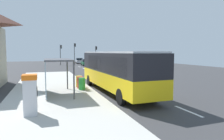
{
  "coord_description": "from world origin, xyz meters",
  "views": [
    {
      "loc": [
        -7.01,
        -14.75,
        3.17
      ],
      "look_at": [
        -1.0,
        3.09,
        1.5
      ],
      "focal_mm": 32.44,
      "sensor_mm": 36.0,
      "label": 1
    }
  ],
  "objects_px": {
    "sedan_far": "(86,62)",
    "recycling_bin_green": "(82,84)",
    "traffic_light_near_side": "(96,52)",
    "ticket_machine": "(30,94)",
    "white_van": "(93,61)",
    "bus": "(116,69)",
    "bus_shelter": "(53,67)",
    "traffic_light_median": "(75,50)",
    "recycling_bin_yellow": "(79,81)",
    "recycling_bin_red": "(80,83)",
    "sedan_near": "(79,61)",
    "traffic_light_far_side": "(61,52)"
  },
  "relations": [
    {
      "from": "ticket_machine",
      "to": "recycling_bin_red",
      "type": "distance_m",
      "value": 7.27
    },
    {
      "from": "bus_shelter",
      "to": "traffic_light_median",
      "type": "bearing_deg",
      "value": 79.5
    },
    {
      "from": "sedan_near",
      "to": "traffic_light_near_side",
      "type": "relative_size",
      "value": 0.95
    },
    {
      "from": "sedan_far",
      "to": "recycling_bin_yellow",
      "type": "bearing_deg",
      "value": -102.34
    },
    {
      "from": "bus_shelter",
      "to": "sedan_near",
      "type": "bearing_deg",
      "value": 78.12
    },
    {
      "from": "bus",
      "to": "recycling_bin_green",
      "type": "bearing_deg",
      "value": 158.16
    },
    {
      "from": "traffic_light_near_side",
      "to": "ticket_machine",
      "type": "bearing_deg",
      "value": -108.42
    },
    {
      "from": "bus",
      "to": "traffic_light_near_side",
      "type": "relative_size",
      "value": 2.37
    },
    {
      "from": "bus_shelter",
      "to": "traffic_light_near_side",
      "type": "bearing_deg",
      "value": 71.25
    },
    {
      "from": "recycling_bin_green",
      "to": "bus_shelter",
      "type": "distance_m",
      "value": 2.9
    },
    {
      "from": "bus",
      "to": "traffic_light_median",
      "type": "distance_m",
      "value": 36.61
    },
    {
      "from": "sedan_far",
      "to": "recycling_bin_green",
      "type": "height_order",
      "value": "sedan_far"
    },
    {
      "from": "ticket_machine",
      "to": "traffic_light_near_side",
      "type": "height_order",
      "value": "traffic_light_near_side"
    },
    {
      "from": "recycling_bin_red",
      "to": "recycling_bin_yellow",
      "type": "relative_size",
      "value": 1.0
    },
    {
      "from": "traffic_light_median",
      "to": "bus_shelter",
      "type": "height_order",
      "value": "traffic_light_median"
    },
    {
      "from": "bus",
      "to": "bus_shelter",
      "type": "height_order",
      "value": "bus"
    },
    {
      "from": "ticket_machine",
      "to": "recycling_bin_red",
      "type": "relative_size",
      "value": 2.04
    },
    {
      "from": "recycling_bin_green",
      "to": "traffic_light_near_side",
      "type": "height_order",
      "value": "traffic_light_near_side"
    },
    {
      "from": "recycling_bin_yellow",
      "to": "bus_shelter",
      "type": "distance_m",
      "value": 3.71
    },
    {
      "from": "white_van",
      "to": "recycling_bin_red",
      "type": "height_order",
      "value": "white_van"
    },
    {
      "from": "white_van",
      "to": "ticket_machine",
      "type": "height_order",
      "value": "white_van"
    },
    {
      "from": "ticket_machine",
      "to": "recycling_bin_yellow",
      "type": "height_order",
      "value": "ticket_machine"
    },
    {
      "from": "white_van",
      "to": "traffic_light_far_side",
      "type": "bearing_deg",
      "value": 114.25
    },
    {
      "from": "ticket_machine",
      "to": "traffic_light_median",
      "type": "distance_m",
      "value": 42.03
    },
    {
      "from": "white_van",
      "to": "ticket_machine",
      "type": "xyz_separation_m",
      "value": [
        -9.87,
        -28.61,
        -0.17
      ]
    },
    {
      "from": "recycling_bin_green",
      "to": "traffic_light_near_side",
      "type": "relative_size",
      "value": 0.2
    },
    {
      "from": "white_van",
      "to": "sedan_far",
      "type": "distance_m",
      "value": 8.19
    },
    {
      "from": "white_van",
      "to": "recycling_bin_yellow",
      "type": "bearing_deg",
      "value": -106.54
    },
    {
      "from": "white_van",
      "to": "traffic_light_near_side",
      "type": "bearing_deg",
      "value": 73.24
    },
    {
      "from": "traffic_light_near_side",
      "to": "traffic_light_median",
      "type": "height_order",
      "value": "traffic_light_median"
    },
    {
      "from": "bus_shelter",
      "to": "recycling_bin_green",
      "type": "bearing_deg",
      "value": 28.49
    },
    {
      "from": "sedan_near",
      "to": "sedan_far",
      "type": "distance_m",
      "value": 9.12
    },
    {
      "from": "recycling_bin_yellow",
      "to": "traffic_light_near_side",
      "type": "height_order",
      "value": "traffic_light_near_side"
    },
    {
      "from": "white_van",
      "to": "sedan_far",
      "type": "relative_size",
      "value": 1.17
    },
    {
      "from": "bus",
      "to": "sedan_far",
      "type": "xyz_separation_m",
      "value": [
        4.01,
        32.12,
        -1.05
      ]
    },
    {
      "from": "white_van",
      "to": "bus",
      "type": "bearing_deg",
      "value": -99.28
    },
    {
      "from": "traffic_light_median",
      "to": "recycling_bin_yellow",
      "type": "bearing_deg",
      "value": -97.67
    },
    {
      "from": "white_van",
      "to": "traffic_light_far_side",
      "type": "distance_m",
      "value": 13.05
    },
    {
      "from": "sedan_near",
      "to": "recycling_bin_green",
      "type": "distance_m",
      "value": 40.76
    },
    {
      "from": "recycling_bin_red",
      "to": "recycling_bin_green",
      "type": "bearing_deg",
      "value": -90.0
    },
    {
      "from": "ticket_machine",
      "to": "recycling_bin_yellow",
      "type": "bearing_deg",
      "value": 63.81
    },
    {
      "from": "recycling_bin_green",
      "to": "recycling_bin_red",
      "type": "xyz_separation_m",
      "value": [
        0.0,
        0.7,
        0.0
      ]
    },
    {
      "from": "recycling_bin_yellow",
      "to": "sedan_far",
      "type": "bearing_deg",
      "value": 77.66
    },
    {
      "from": "recycling_bin_red",
      "to": "bus_shelter",
      "type": "bearing_deg",
      "value": -139.34
    },
    {
      "from": "bus",
      "to": "recycling_bin_yellow",
      "type": "bearing_deg",
      "value": 136.06
    },
    {
      "from": "white_van",
      "to": "traffic_light_median",
      "type": "relative_size",
      "value": 0.97
    },
    {
      "from": "recycling_bin_red",
      "to": "traffic_light_median",
      "type": "distance_m",
      "value": 35.24
    },
    {
      "from": "sedan_near",
      "to": "traffic_light_near_side",
      "type": "height_order",
      "value": "traffic_light_near_side"
    },
    {
      "from": "sedan_far",
      "to": "recycling_bin_yellow",
      "type": "height_order",
      "value": "sedan_far"
    },
    {
      "from": "recycling_bin_green",
      "to": "recycling_bin_yellow",
      "type": "xyz_separation_m",
      "value": [
        0.0,
        1.4,
        0.0
      ]
    }
  ]
}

